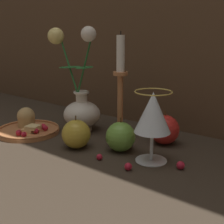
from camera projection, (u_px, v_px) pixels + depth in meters
ground_plane at (97, 145)px, 0.85m from camera, size 2.40×2.40×0.00m
vase at (80, 102)px, 0.95m from camera, size 0.18×0.11×0.31m
plate_with_pastries at (28, 126)px, 0.95m from camera, size 0.19×0.19×0.07m
wine_glass at (153, 115)px, 0.72m from camera, size 0.09×0.09×0.17m
candlestick at (120, 99)px, 0.88m from camera, size 0.08×0.08×0.30m
apple_beside_vase at (120, 137)px, 0.80m from camera, size 0.08×0.08×0.09m
apple_near_glass at (76, 134)px, 0.82m from camera, size 0.08×0.08×0.09m
apple_at_table_edge at (165, 130)px, 0.85m from camera, size 0.08×0.08×0.09m
berry_near_plate at (180, 165)px, 0.70m from camera, size 0.02×0.02×0.02m
berry_front_center at (128, 167)px, 0.69m from camera, size 0.02×0.02×0.02m
berry_by_glass_stem at (99, 157)px, 0.75m from camera, size 0.02×0.02×0.02m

